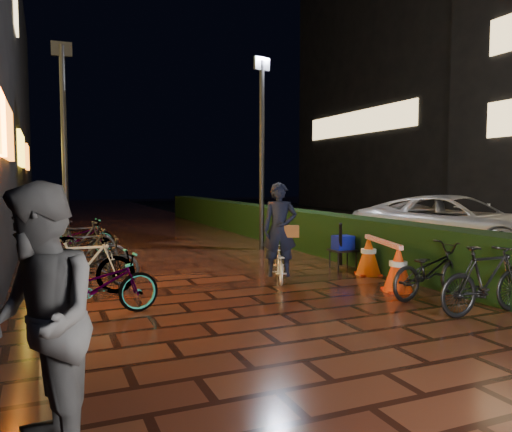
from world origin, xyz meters
name	(u,v)px	position (x,y,z in m)	size (l,w,h in m)	color
ground	(281,314)	(0.00, 0.00, 0.00)	(80.00, 80.00, 0.00)	#381911
asphalt_road	(480,240)	(9.00, 5.00, 0.00)	(11.00, 60.00, 0.01)	black
hedge	(264,222)	(3.30, 8.00, 0.50)	(0.70, 20.00, 1.00)	black
bystander_person	(39,324)	(-2.96, -2.58, 0.91)	(0.88, 0.69, 1.81)	slate
van	(457,224)	(6.44, 3.36, 0.71)	(2.35, 5.10, 1.42)	#ACABB0
lamp_post_hedge	(262,145)	(2.23, 5.75, 2.68)	(0.47, 0.19, 4.88)	black
lamp_post_sf	(64,138)	(-2.42, 7.36, 2.85)	(0.49, 0.14, 5.17)	black
cyclist	(280,245)	(0.90, 1.92, 0.65)	(0.86, 1.30, 1.76)	silver
traffic_barrier	(382,261)	(2.54, 1.16, 0.38)	(0.92, 1.88, 0.77)	#E93B0C
cart_assembly	(343,244)	(2.63, 2.57, 0.50)	(0.54, 0.53, 0.97)	black
parked_bikes_storefront	(84,254)	(-2.27, 3.69, 0.44)	(1.86, 6.58, 0.94)	black
parked_bikes_hedge	(454,274)	(2.51, -0.54, 0.45)	(1.68, 1.71, 0.94)	black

